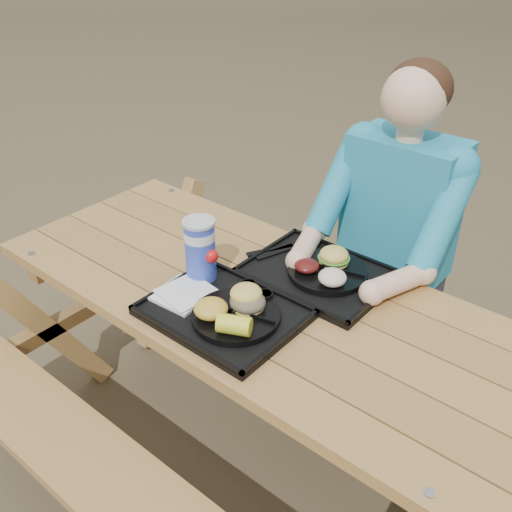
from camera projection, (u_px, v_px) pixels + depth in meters
The scene contains 18 objects.
ground at pixel (256, 447), 2.22m from camera, with size 60.00×60.00×0.00m, color #999999.
picnic_table at pixel (256, 377), 2.02m from camera, with size 1.80×1.49×0.75m, color #999999, non-canonical shape.
tray_near at pixel (223, 313), 1.70m from camera, with size 0.45×0.35×0.02m, color black.
tray_far at pixel (318, 275), 1.88m from camera, with size 0.45×0.35×0.02m, color black.
plate_near at pixel (236, 316), 1.66m from camera, with size 0.26×0.26×0.02m, color black.
plate_far at pixel (328, 272), 1.86m from camera, with size 0.26×0.26×0.02m, color black.
napkin_stack at pixel (182, 293), 1.76m from camera, with size 0.16×0.16×0.02m, color silver.
soda_cup at pixel (200, 251), 1.80m from camera, with size 0.10×0.10×0.20m, color #162FAC.
condiment_bbq at pixel (249, 287), 1.78m from camera, with size 0.05×0.05×0.03m, color black.
condiment_mustard at pixel (265, 297), 1.73m from camera, with size 0.05×0.05×0.03m, color gold.
sandwich at pixel (248, 293), 1.65m from camera, with size 0.10×0.10×0.10m, color #E4C050, non-canonical shape.
mac_cheese at pixel (211, 309), 1.63m from camera, with size 0.10×0.10×0.05m, color gold.
corn_cob at pixel (234, 325), 1.57m from camera, with size 0.09×0.09×0.05m, color yellow, non-canonical shape.
cutlery_far at pixel (277, 251), 1.98m from camera, with size 0.03×0.17×0.01m, color black.
burger at pixel (334, 252), 1.86m from camera, with size 0.10×0.10×0.09m, color #DEB64E, non-canonical shape.
baked_beans at pixel (307, 266), 1.84m from camera, with size 0.08×0.08×0.04m, color #541210.
potato_salad at pixel (332, 277), 1.77m from camera, with size 0.09×0.09×0.05m, color beige.
diner at pixel (391, 262), 2.17m from camera, with size 0.48×0.84×1.28m, color #1987B2, non-canonical shape.
Camera 1 is at (0.95, -1.14, 1.81)m, focal length 40.00 mm.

